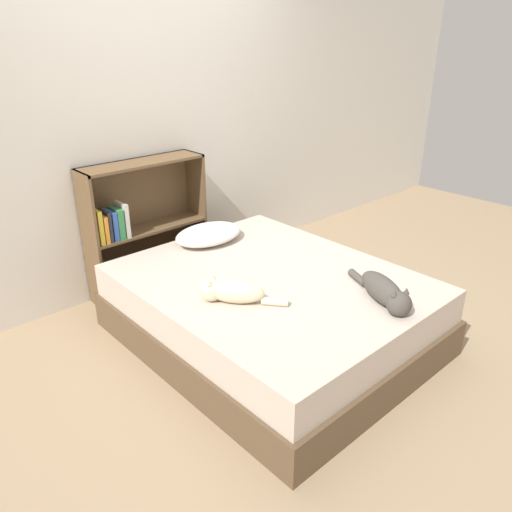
% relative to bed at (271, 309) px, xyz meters
% --- Properties ---
extents(ground_plane, '(8.00, 8.00, 0.00)m').
position_rel_bed_xyz_m(ground_plane, '(0.00, 0.00, -0.22)').
color(ground_plane, '#997F60').
extents(wall_back, '(8.00, 0.06, 2.50)m').
position_rel_bed_xyz_m(wall_back, '(0.00, 1.32, 1.03)').
color(wall_back, silver).
rests_on(wall_back, ground_plane).
extents(bed, '(1.54, 1.89, 0.46)m').
position_rel_bed_xyz_m(bed, '(0.00, 0.00, 0.00)').
color(bed, brown).
rests_on(bed, ground_plane).
extents(pillow, '(0.53, 0.36, 0.12)m').
position_rel_bed_xyz_m(pillow, '(0.07, 0.74, 0.29)').
color(pillow, white).
rests_on(pillow, bed).
extents(cat_light, '(0.36, 0.43, 0.15)m').
position_rel_bed_xyz_m(cat_light, '(-0.39, -0.07, 0.30)').
color(cat_light, beige).
rests_on(cat_light, bed).
extents(cat_dark, '(0.30, 0.55, 0.16)m').
position_rel_bed_xyz_m(cat_dark, '(0.24, -0.67, 0.30)').
color(cat_dark, '#47423D').
rests_on(cat_dark, bed).
extents(bookshelf, '(0.93, 0.26, 1.02)m').
position_rel_bed_xyz_m(bookshelf, '(-0.24, 1.19, 0.30)').
color(bookshelf, brown).
rests_on(bookshelf, ground_plane).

